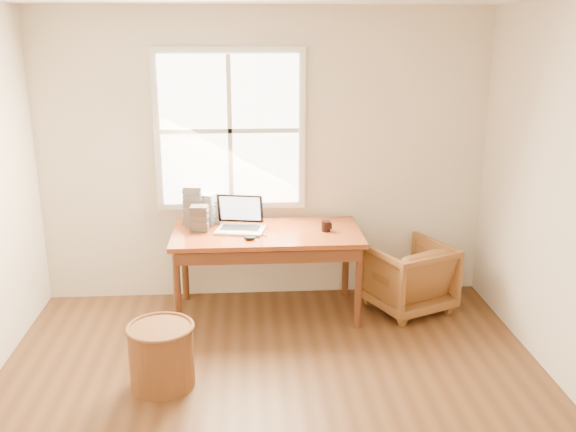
% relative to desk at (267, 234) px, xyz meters
% --- Properties ---
extents(room_shell, '(4.04, 4.54, 2.64)m').
position_rel_desk_xyz_m(room_shell, '(-0.02, -1.64, 0.59)').
color(room_shell, brown).
rests_on(room_shell, ground).
extents(desk, '(1.60, 0.80, 0.04)m').
position_rel_desk_xyz_m(desk, '(0.00, 0.00, 0.00)').
color(desk, brown).
rests_on(desk, room_shell).
extents(armchair, '(0.87, 0.88, 0.61)m').
position_rel_desk_xyz_m(armchair, '(1.24, 0.00, -0.43)').
color(armchair, brown).
rests_on(armchair, room_shell).
extents(wicker_stool, '(0.48, 0.48, 0.45)m').
position_rel_desk_xyz_m(wicker_stool, '(-0.78, -1.15, -0.51)').
color(wicker_stool, brown).
rests_on(wicker_stool, room_shell).
extents(laptop, '(0.48, 0.50, 0.30)m').
position_rel_desk_xyz_m(laptop, '(-0.22, 0.01, 0.17)').
color(laptop, silver).
rests_on(laptop, desk).
extents(mouse, '(0.11, 0.08, 0.03)m').
position_rel_desk_xyz_m(mouse, '(-0.15, -0.22, 0.04)').
color(mouse, black).
rests_on(mouse, desk).
extents(coffee_mug, '(0.08, 0.08, 0.09)m').
position_rel_desk_xyz_m(coffee_mug, '(0.50, -0.03, 0.06)').
color(coffee_mug, black).
rests_on(coffee_mug, desk).
extents(cd_stack_a, '(0.18, 0.17, 0.27)m').
position_rel_desk_xyz_m(cd_stack_a, '(-0.52, 0.26, 0.16)').
color(cd_stack_a, silver).
rests_on(cd_stack_a, desk).
extents(cd_stack_b, '(0.15, 0.14, 0.22)m').
position_rel_desk_xyz_m(cd_stack_b, '(-0.57, 0.06, 0.13)').
color(cd_stack_b, '#232327').
rests_on(cd_stack_b, desk).
extents(cd_stack_c, '(0.16, 0.15, 0.35)m').
position_rel_desk_xyz_m(cd_stack_c, '(-0.63, 0.23, 0.19)').
color(cd_stack_c, '#A09FAD').
rests_on(cd_stack_c, desk).
extents(cd_stack_d, '(0.19, 0.18, 0.20)m').
position_rel_desk_xyz_m(cd_stack_d, '(-0.49, 0.31, 0.12)').
color(cd_stack_d, silver).
rests_on(cd_stack_d, desk).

